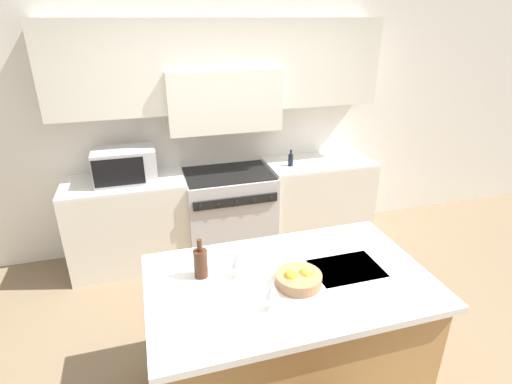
# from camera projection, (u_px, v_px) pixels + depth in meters

# --- Properties ---
(ground_plane) EXTENTS (10.00, 10.00, 0.00)m
(ground_plane) POSITION_uv_depth(u_px,v_px,m) (282.00, 367.00, 2.99)
(ground_plane) COLOR #7A664C
(back_cabinetry) EXTENTS (10.00, 0.46, 2.70)m
(back_cabinetry) POSITION_uv_depth(u_px,v_px,m) (220.00, 103.00, 4.11)
(back_cabinetry) COLOR silver
(back_cabinetry) RESTS_ON ground_plane
(back_counter) EXTENTS (3.25, 0.62, 0.94)m
(back_counter) POSITION_uv_depth(u_px,v_px,m) (229.00, 211.00, 4.34)
(back_counter) COLOR silver
(back_counter) RESTS_ON ground_plane
(range_stove) EXTENTS (0.92, 0.70, 0.92)m
(range_stove) POSITION_uv_depth(u_px,v_px,m) (229.00, 212.00, 4.32)
(range_stove) COLOR #B7B7BC
(range_stove) RESTS_ON ground_plane
(microwave) EXTENTS (0.58, 0.38, 0.32)m
(microwave) POSITION_uv_depth(u_px,v_px,m) (125.00, 165.00, 3.82)
(microwave) COLOR #B7B7BC
(microwave) RESTS_ON back_counter
(kitchen_island) EXTENTS (1.75, 1.06, 0.91)m
(kitchen_island) POSITION_uv_depth(u_px,v_px,m) (287.00, 334.00, 2.66)
(kitchen_island) COLOR #B7844C
(kitchen_island) RESTS_ON ground_plane
(wine_bottle) EXTENTS (0.09, 0.09, 0.26)m
(wine_bottle) POSITION_uv_depth(u_px,v_px,m) (201.00, 262.00, 2.47)
(wine_bottle) COLOR #422314
(wine_bottle) RESTS_ON kitchen_island
(wine_glass_near) EXTENTS (0.08, 0.08, 0.18)m
(wine_glass_near) POSITION_uv_depth(u_px,v_px,m) (272.00, 291.00, 2.18)
(wine_glass_near) COLOR white
(wine_glass_near) RESTS_ON kitchen_island
(wine_glass_far) EXTENTS (0.08, 0.08, 0.18)m
(wine_glass_far) POSITION_uv_depth(u_px,v_px,m) (238.00, 260.00, 2.45)
(wine_glass_far) COLOR white
(wine_glass_far) RESTS_ON kitchen_island
(fruit_bowl) EXTENTS (0.28, 0.28, 0.11)m
(fruit_bowl) POSITION_uv_depth(u_px,v_px,m) (299.00, 278.00, 2.41)
(fruit_bowl) COLOR #996B47
(fruit_bowl) RESTS_ON kitchen_island
(oil_bottle_on_counter) EXTENTS (0.05, 0.05, 0.18)m
(oil_bottle_on_counter) POSITION_uv_depth(u_px,v_px,m) (291.00, 160.00, 4.25)
(oil_bottle_on_counter) COLOR black
(oil_bottle_on_counter) RESTS_ON back_counter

